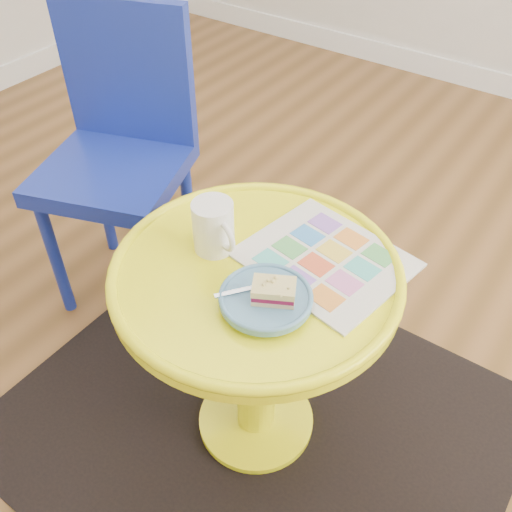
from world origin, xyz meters
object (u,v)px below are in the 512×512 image
Objects in this scene: side_table at (256,322)px; mug at (214,226)px; chair at (120,143)px; newspaper at (325,259)px; plate at (266,299)px.

mug is at bearing 176.82° from side_table.
chair reaches higher than newspaper.
mug is at bearing 157.59° from plate.
side_table is 1.88× the size of newspaper.
newspaper is at bearing 47.38° from side_table.
chair is 4.94× the size of plate.
mug is (-0.11, 0.01, 0.23)m from side_table.
plate is (0.19, -0.08, -0.04)m from mug.
plate is at bearing -43.81° from chair.
plate is (-0.03, -0.18, 0.02)m from newspaper.
chair is 2.76× the size of newspaper.
newspaper is (0.10, 0.11, 0.17)m from side_table.
side_table is 0.26m from mug.
chair is 7.30× the size of mug.
newspaper is 0.19m from plate.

